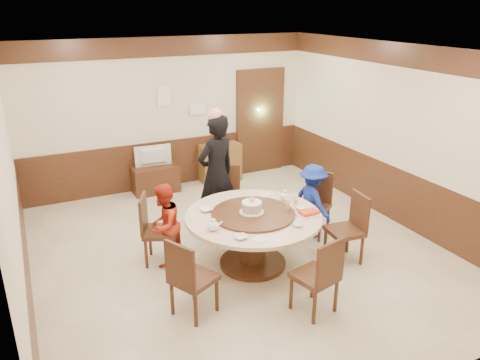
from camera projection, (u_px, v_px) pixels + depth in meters
name	position (u px, v px, depth m)	size (l,w,h in m)	color
room	(239.00, 181.00, 6.36)	(6.00, 6.04, 2.84)	beige
banquet_table	(253.00, 229.00, 6.21)	(1.80, 1.80, 0.78)	#3F2213
chair_0	(313.00, 216.00, 7.15)	(0.62, 0.61, 0.97)	#3F2213
chair_1	(227.00, 208.00, 7.40)	(0.57, 0.58, 0.97)	#3F2213
chair_2	(159.00, 241.00, 6.38)	(0.59, 0.58, 0.97)	#3F2213
chair_3	(193.00, 291.00, 5.28)	(0.60, 0.59, 0.97)	#3F2213
chair_4	(315.00, 288.00, 5.33)	(0.53, 0.54, 0.97)	#3F2213
chair_5	(345.00, 240.00, 6.40)	(0.50, 0.49, 0.97)	#3F2213
person_standing	(217.00, 174.00, 7.10)	(0.67, 0.44, 1.84)	black
person_red	(164.00, 225.00, 6.23)	(0.56, 0.44, 1.15)	#B62C18
person_blue	(312.00, 201.00, 6.99)	(0.74, 0.43, 1.15)	navy
birthday_cake	(252.00, 207.00, 6.11)	(0.32, 0.32, 0.21)	white
teapot_left	(213.00, 226.00, 5.69)	(0.17, 0.15, 0.13)	white
teapot_right	(285.00, 196.00, 6.56)	(0.17, 0.15, 0.13)	white
bowl_0	(206.00, 210.00, 6.23)	(0.17, 0.17, 0.04)	white
bowl_1	(298.00, 225.00, 5.80)	(0.13, 0.13, 0.04)	white
bowl_2	(241.00, 237.00, 5.50)	(0.16, 0.16, 0.04)	white
bowl_3	(301.00, 208.00, 6.27)	(0.14, 0.14, 0.04)	white
saucer_near	(260.00, 239.00, 5.48)	(0.18, 0.18, 0.01)	white
saucer_far	(265.00, 195.00, 6.73)	(0.18, 0.18, 0.01)	white
shrimp_platter	(309.00, 213.00, 6.10)	(0.30, 0.20, 0.06)	white
bottle_0	(288.00, 205.00, 6.23)	(0.06, 0.06, 0.16)	white
bottle_1	(296.00, 200.00, 6.37)	(0.06, 0.06, 0.16)	white
tv_stand	(155.00, 179.00, 8.79)	(0.85, 0.45, 0.50)	#3F2213
television	(154.00, 157.00, 8.63)	(0.68, 0.09, 0.39)	gray
side_cabinet	(220.00, 163.00, 9.31)	(0.80, 0.40, 0.75)	brown
thermos	(220.00, 135.00, 9.12)	(0.15, 0.15, 0.38)	silver
notice_left	(164.00, 96.00, 8.56)	(0.25, 0.00, 0.35)	white
notice_right	(198.00, 109.00, 8.93)	(0.30, 0.00, 0.22)	white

